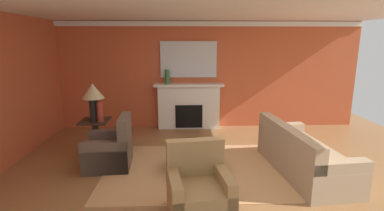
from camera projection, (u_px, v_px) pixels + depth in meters
name	position (u px, v px, depth m)	size (l,w,h in m)	color
ground_plane	(216.00, 173.00, 5.06)	(9.74, 9.74, 0.00)	olive
wall_fireplace	(204.00, 75.00, 7.63)	(8.09, 0.12, 2.77)	#C65633
ceiling_panel	(217.00, 8.00, 4.74)	(8.09, 6.37, 0.06)	white
crown_moulding	(205.00, 24.00, 7.27)	(8.09, 0.08, 0.12)	white
area_rug	(196.00, 169.00, 5.22)	(3.23, 2.37, 0.01)	tan
fireplace	(189.00, 107.00, 7.59)	(1.80, 0.35, 1.19)	white
mantel_mirror	(189.00, 59.00, 7.44)	(1.45, 0.04, 0.92)	silver
sofa	(302.00, 156.00, 5.04)	(1.11, 2.18, 0.85)	tan
armchair_near_window	(110.00, 151.00, 5.29)	(0.85, 0.85, 0.95)	brown
armchair_facing_fireplace	(199.00, 192.00, 3.83)	(0.90, 0.90, 0.95)	#9E7A4C
coffee_table	(196.00, 152.00, 5.15)	(1.00, 1.00, 0.45)	#2D2319
side_table	(96.00, 134.00, 5.94)	(0.56, 0.56, 0.70)	#2D2319
table_lamp	(93.00, 95.00, 5.76)	(0.44, 0.44, 0.75)	black
vase_mantel_left	(167.00, 77.00, 7.35)	(0.12, 0.12, 0.37)	#33703D
vase_on_side_table	(100.00, 112.00, 5.71)	(0.11, 0.11, 0.40)	#9E3328
book_red_cover	(195.00, 144.00, 5.16)	(0.26, 0.19, 0.04)	maroon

